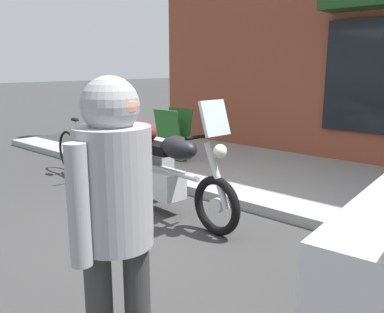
% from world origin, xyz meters
% --- Properties ---
extents(ground_plane, '(80.00, 80.00, 0.00)m').
position_xyz_m(ground_plane, '(0.00, 0.00, 0.00)').
color(ground_plane, '#343434').
extents(touring_motorcycle, '(2.20, 0.79, 1.39)m').
position_xyz_m(touring_motorcycle, '(-0.47, 0.36, 0.60)').
color(touring_motorcycle, black).
rests_on(touring_motorcycle, ground_plane).
extents(parked_bicycle, '(1.70, 0.48, 0.93)m').
position_xyz_m(parked_bicycle, '(-2.52, 0.58, 0.37)').
color(parked_bicycle, black).
rests_on(parked_bicycle, ground_plane).
extents(pedestrian_walking, '(0.44, 0.55, 1.68)m').
position_xyz_m(pedestrian_walking, '(1.36, -1.71, 1.05)').
color(pedestrian_walking, '#373737').
rests_on(pedestrian_walking, ground_plane).
extents(sandwich_board_sign, '(0.55, 0.40, 0.88)m').
position_xyz_m(sandwich_board_sign, '(-1.96, 2.04, 0.56)').
color(sandwich_board_sign, '#1E511E').
rests_on(sandwich_board_sign, sidewalk_curb).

